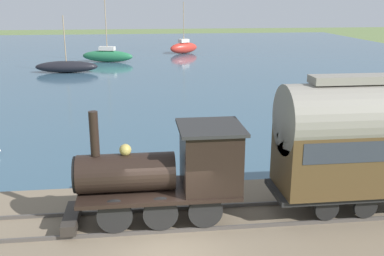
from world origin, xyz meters
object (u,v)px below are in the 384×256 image
object	(u,v)px
sailboat_red	(184,47)
sailboat_black	(67,67)
steam_locomotive	(172,168)
sailboat_green	(107,56)
rowboat_far_out	(343,122)

from	to	relation	value
sailboat_red	sailboat_black	world-z (taller)	sailboat_red
steam_locomotive	sailboat_green	distance (m)	41.16
sailboat_red	steam_locomotive	bearing A→B (deg)	142.85
steam_locomotive	sailboat_red	size ratio (longest dim) A/B	0.81
sailboat_black	sailboat_red	bearing A→B (deg)	-39.47
sailboat_black	sailboat_green	bearing A→B (deg)	-23.44
steam_locomotive	sailboat_green	size ratio (longest dim) A/B	0.70
sailboat_black	rowboat_far_out	distance (m)	29.15
sailboat_green	sailboat_black	distance (m)	8.23
steam_locomotive	rowboat_far_out	size ratio (longest dim) A/B	2.69
sailboat_black	rowboat_far_out	size ratio (longest dim) A/B	3.07
steam_locomotive	sailboat_green	world-z (taller)	sailboat_green
sailboat_green	rowboat_far_out	xyz separation A→B (m)	(-29.44, -15.41, -0.52)
sailboat_green	sailboat_black	size ratio (longest dim) A/B	1.25
sailboat_black	rowboat_far_out	world-z (taller)	sailboat_black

